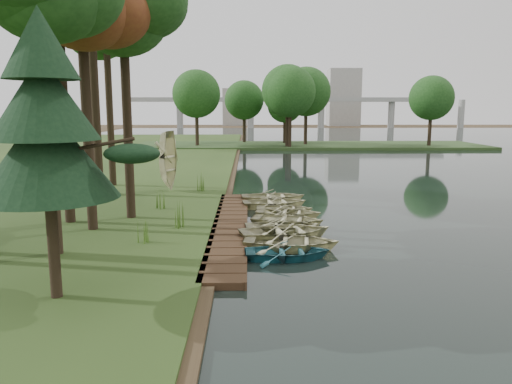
{
  "coord_description": "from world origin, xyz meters",
  "views": [
    {
      "loc": [
        -0.76,
        -22.66,
        5.6
      ],
      "look_at": [
        -0.38,
        1.13,
        1.6
      ],
      "focal_mm": 35.0,
      "sensor_mm": 36.0,
      "label": 1
    }
  ],
  "objects_px": {
    "stored_rowboat": "(170,185)",
    "pine_tree": "(45,124)",
    "rowboat_2": "(286,230)",
    "rowboat_1": "(291,240)",
    "rowboat_0": "(288,250)",
    "boardwalk": "(230,227)"
  },
  "relations": [
    {
      "from": "boardwalk",
      "to": "stored_rowboat",
      "type": "relative_size",
      "value": 4.13
    },
    {
      "from": "rowboat_2",
      "to": "stored_rowboat",
      "type": "distance_m",
      "value": 13.17
    },
    {
      "from": "rowboat_2",
      "to": "stored_rowboat",
      "type": "relative_size",
      "value": 1.03
    },
    {
      "from": "rowboat_0",
      "to": "rowboat_2",
      "type": "xyz_separation_m",
      "value": [
        0.15,
        2.84,
        0.08
      ]
    },
    {
      "from": "boardwalk",
      "to": "rowboat_0",
      "type": "bearing_deg",
      "value": -63.98
    },
    {
      "from": "rowboat_0",
      "to": "pine_tree",
      "type": "bearing_deg",
      "value": 119.38
    },
    {
      "from": "rowboat_1",
      "to": "pine_tree",
      "type": "bearing_deg",
      "value": 134.16
    },
    {
      "from": "pine_tree",
      "to": "rowboat_2",
      "type": "bearing_deg",
      "value": 45.31
    },
    {
      "from": "stored_rowboat",
      "to": "pine_tree",
      "type": "xyz_separation_m",
      "value": [
        -0.38,
        -18.5,
        4.5
      ]
    },
    {
      "from": "rowboat_0",
      "to": "rowboat_1",
      "type": "height_order",
      "value": "rowboat_1"
    },
    {
      "from": "rowboat_2",
      "to": "stored_rowboat",
      "type": "height_order",
      "value": "stored_rowboat"
    },
    {
      "from": "rowboat_1",
      "to": "rowboat_2",
      "type": "relative_size",
      "value": 0.95
    },
    {
      "from": "rowboat_0",
      "to": "pine_tree",
      "type": "distance_m",
      "value": 9.48
    },
    {
      "from": "rowboat_1",
      "to": "pine_tree",
      "type": "height_order",
      "value": "pine_tree"
    },
    {
      "from": "rowboat_0",
      "to": "stored_rowboat",
      "type": "xyz_separation_m",
      "value": [
        -6.55,
        14.18,
        0.32
      ]
    },
    {
      "from": "rowboat_2",
      "to": "pine_tree",
      "type": "xyz_separation_m",
      "value": [
        -7.08,
        -7.16,
        4.73
      ]
    },
    {
      "from": "rowboat_0",
      "to": "rowboat_2",
      "type": "relative_size",
      "value": 0.8
    },
    {
      "from": "rowboat_1",
      "to": "rowboat_2",
      "type": "bearing_deg",
      "value": 9.21
    },
    {
      "from": "boardwalk",
      "to": "rowboat_2",
      "type": "relative_size",
      "value": 4.01
    },
    {
      "from": "rowboat_2",
      "to": "rowboat_1",
      "type": "bearing_deg",
      "value": 169.19
    },
    {
      "from": "rowboat_0",
      "to": "rowboat_2",
      "type": "height_order",
      "value": "rowboat_2"
    },
    {
      "from": "rowboat_1",
      "to": "pine_tree",
      "type": "xyz_separation_m",
      "value": [
        -7.16,
        -5.52,
        4.75
      ]
    }
  ]
}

